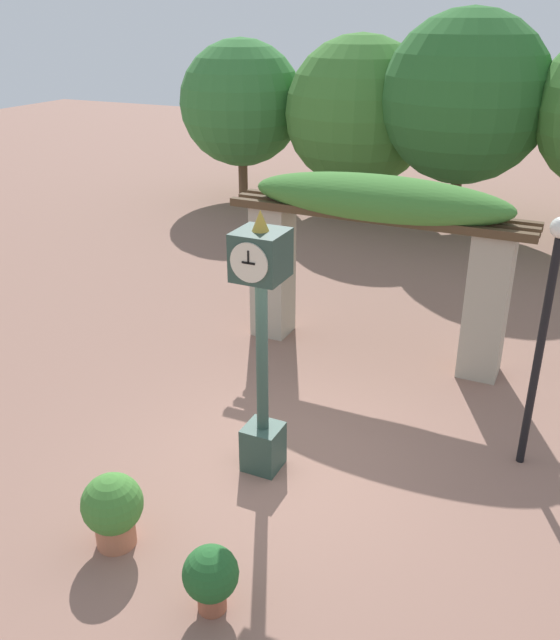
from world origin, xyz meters
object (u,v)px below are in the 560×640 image
at_px(pedestal_clock, 262,339).
at_px(lamp_post, 545,318).
at_px(potted_plant_near_right, 113,508).
at_px(potted_plant_near_left, 211,576).

bearing_deg(pedestal_clock, lamp_post, 27.00).
bearing_deg(potted_plant_near_right, potted_plant_near_left, -13.28).
distance_m(pedestal_clock, potted_plant_near_right, 2.47).
distance_m(pedestal_clock, potted_plant_near_left, 2.69).
distance_m(potted_plant_near_left, lamp_post, 4.72).
relative_size(pedestal_clock, lamp_post, 1.03).
relative_size(pedestal_clock, potted_plant_near_left, 4.69).
relative_size(pedestal_clock, potted_plant_near_right, 3.87).
xyz_separation_m(potted_plant_near_left, potted_plant_near_right, (-1.39, 0.33, 0.07)).
xyz_separation_m(pedestal_clock, potted_plant_near_right, (-0.84, -1.90, -1.34)).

